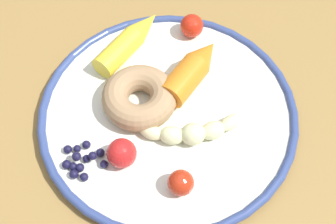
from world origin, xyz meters
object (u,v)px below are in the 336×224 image
plate (168,113)px  tomato_near (181,183)px  carrot_orange (192,69)px  dining_table (147,125)px  carrot_yellow (130,41)px  tomato_far (122,153)px  blueberry_pile (82,160)px  donut (139,97)px  banana (192,132)px  tomato_mid (192,26)px

plate → tomato_near: 0.11m
carrot_orange → dining_table: bearing=-6.0°
carrot_yellow → tomato_far: tomato_far is taller
carrot_yellow → blueberry_pile: size_ratio=2.26×
plate → donut: bearing=-38.6°
carrot_orange → blueberry_pile: (0.18, 0.07, -0.01)m
dining_table → carrot_orange: 0.14m
donut → banana: bearing=123.0°
carrot_yellow → donut: (0.02, 0.10, 0.00)m
plate → tomato_far: (0.08, 0.05, 0.02)m
banana → donut: (0.05, -0.07, 0.01)m
donut → tomato_mid: 0.15m
tomato_near → tomato_far: tomato_far is taller
tomato_mid → carrot_orange: bearing=67.3°
banana → tomato_far: (0.10, -0.00, 0.01)m
blueberry_pile → tomato_mid: (-0.22, -0.15, 0.01)m
tomato_mid → tomato_far: size_ratio=0.92×
banana → donut: size_ratio=1.36×
banana → blueberry_pile: (0.15, -0.02, -0.01)m
carrot_orange → blueberry_pile: carrot_orange is taller
banana → carrot_orange: size_ratio=1.17×
plate → tomato_mid: (-0.09, -0.12, 0.02)m
plate → blueberry_pile: (0.13, 0.03, 0.01)m
donut → tomato_near: 0.14m
carrot_yellow → tomato_mid: 0.10m
banana → blueberry_pile: bearing=-6.5°
carrot_orange → blueberry_pile: size_ratio=2.10×
carrot_orange → tomato_mid: 0.08m
banana → dining_table: bearing=-71.7°
banana → plate: bearing=-71.9°
tomato_near → carrot_orange: bearing=-118.0°
tomato_near → tomato_far: 0.08m
carrot_yellow → blueberry_pile: carrot_yellow is taller
tomato_near → tomato_mid: (-0.11, -0.23, 0.00)m
carrot_yellow → carrot_orange: bearing=127.0°
tomato_far → plate: bearing=-150.2°
carrot_orange → donut: 0.09m
tomato_near → tomato_mid: bearing=-116.2°
plate → carrot_yellow: size_ratio=2.79×
donut → blueberry_pile: bearing=29.5°
carrot_orange → tomato_mid: carrot_orange is taller
carrot_yellow → tomato_mid: tomato_mid is taller
dining_table → tomato_far: 0.17m
tomato_near → plate: bearing=-103.8°
carrot_yellow → banana: bearing=98.6°
carrot_yellow → donut: bearing=78.2°
dining_table → tomato_near: 0.20m
tomato_mid → tomato_far: bearing=44.7°
banana → tomato_near: tomato_near is taller
donut → tomato_near: size_ratio=3.12×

